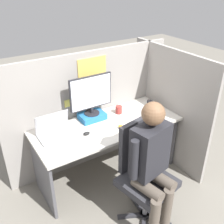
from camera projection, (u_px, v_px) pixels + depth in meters
name	position (u px, v px, depth m)	size (l,w,h in m)	color
ground_plane	(124.00, 191.00, 2.98)	(12.00, 12.00, 0.00)	slate
cubicle_panel_back	(91.00, 110.00, 3.16)	(2.14, 0.05, 1.45)	gray
cubicle_panel_right	(168.00, 107.00, 3.24)	(0.04, 1.32, 1.45)	gray
desk	(107.00, 137.00, 2.97)	(1.64, 0.69, 0.71)	beige
paper_box	(92.00, 116.00, 2.99)	(0.29, 0.21, 0.07)	#236BAD
monitor	(91.00, 94.00, 2.85)	(0.50, 0.17, 0.45)	#232328
laptop	(55.00, 132.00, 2.68)	(0.35, 0.23, 0.24)	#99999E
mouse	(86.00, 133.00, 2.71)	(0.07, 0.05, 0.03)	black
stapler	(152.00, 104.00, 3.27)	(0.04, 0.17, 0.06)	#2D2D33
carrot_toy	(123.00, 129.00, 2.77)	(0.05, 0.13, 0.05)	orange
office_chair	(143.00, 170.00, 2.52)	(0.55, 0.59, 0.99)	#2D2D33
person	(153.00, 160.00, 2.28)	(0.47, 0.45, 1.29)	brown
coffee_mug	(119.00, 110.00, 3.10)	(0.08, 0.08, 0.09)	#A3332D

